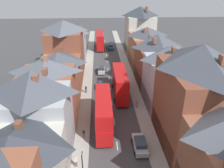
{
  "coord_description": "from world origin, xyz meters",
  "views": [
    {
      "loc": [
        -2.23,
        -12.27,
        21.4
      ],
      "look_at": [
        0.38,
        30.36,
        1.08
      ],
      "focal_mm": 35.0,
      "sensor_mm": 36.0,
      "label": 1
    }
  ],
  "objects": [
    {
      "name": "car_parked_left_b",
      "position": [
        -1.8,
        30.13,
        0.82
      ],
      "size": [
        1.9,
        4.57,
        1.61
      ],
      "color": "navy",
      "rests_on": "ground"
    },
    {
      "name": "double_decker_bus_mid_street",
      "position": [
        1.79,
        27.19,
        2.82
      ],
      "size": [
        2.74,
        10.8,
        5.3
      ],
      "color": "red",
      "rests_on": "ground"
    },
    {
      "name": "pavement_right",
      "position": [
        5.1,
        38.0,
        0.07
      ],
      "size": [
        2.2,
        104.0,
        0.14
      ],
      "primitive_type": "cube",
      "color": "#A8A399",
      "rests_on": "ground"
    },
    {
      "name": "pedestrian_far_left",
      "position": [
        4.41,
        21.85,
        1.03
      ],
      "size": [
        0.36,
        0.22,
        1.61
      ],
      "color": "gray",
      "rests_on": "pavement_right"
    },
    {
      "name": "pedestrian_mid_right",
      "position": [
        -4.81,
        13.84,
        1.03
      ],
      "size": [
        0.36,
        0.22,
        1.61
      ],
      "color": "brown",
      "rests_on": "pavement_left"
    },
    {
      "name": "pedestrian_far_right",
      "position": [
        -5.16,
        28.47,
        1.03
      ],
      "size": [
        0.36,
        0.22,
        1.61
      ],
      "color": "#3D4256",
      "rests_on": "pavement_left"
    },
    {
      "name": "double_decker_bus_lead",
      "position": [
        -1.81,
        16.7,
        2.82
      ],
      "size": [
        2.74,
        10.8,
        5.3
      ],
      "color": "red",
      "rests_on": "ground"
    },
    {
      "name": "terrace_row_right",
      "position": [
        10.19,
        23.32,
        6.43
      ],
      "size": [
        8.0,
        70.81,
        14.72
      ],
      "color": "brown",
      "rests_on": "ground"
    },
    {
      "name": "centre_line_dashes",
      "position": [
        0.0,
        36.0,
        0.01
      ],
      "size": [
        0.14,
        97.8,
        0.01
      ],
      "color": "silver",
      "rests_on": "ground"
    },
    {
      "name": "terrace_row_left",
      "position": [
        -10.18,
        20.27,
        5.9
      ],
      "size": [
        8.0,
        66.82,
        14.64
      ],
      "color": "#935138",
      "rests_on": "ground"
    },
    {
      "name": "car_parked_left_a",
      "position": [
        1.8,
        60.78,
        0.86
      ],
      "size": [
        1.9,
        4.12,
        1.71
      ],
      "color": "#236093",
      "rests_on": "ground"
    },
    {
      "name": "pavement_left",
      "position": [
        -5.1,
        38.0,
        0.07
      ],
      "size": [
        2.2,
        104.0,
        0.14
      ],
      "primitive_type": "cube",
      "color": "#A8A399",
      "rests_on": "ground"
    },
    {
      "name": "pedestrian_mid_left",
      "position": [
        -5.5,
        8.39,
        1.03
      ],
      "size": [
        0.36,
        0.22,
        1.61
      ],
      "color": "brown",
      "rests_on": "pavement_left"
    },
    {
      "name": "double_decker_bus_far_approaching",
      "position": [
        -1.81,
        61.82,
        2.82
      ],
      "size": [
        2.74,
        10.8,
        5.3
      ],
      "color": "red",
      "rests_on": "ground"
    },
    {
      "name": "car_near_blue",
      "position": [
        -1.8,
        39.52,
        0.82
      ],
      "size": [
        1.9,
        4.28,
        1.62
      ],
      "color": "#B7BABF",
      "rests_on": "ground"
    },
    {
      "name": "car_near_silver",
      "position": [
        3.1,
        11.21,
        0.81
      ],
      "size": [
        1.9,
        4.33,
        1.61
      ],
      "color": "#B7BABF",
      "rests_on": "ground"
    }
  ]
}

